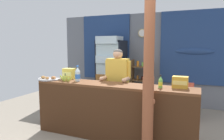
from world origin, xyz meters
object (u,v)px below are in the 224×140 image
at_px(soda_bottle_lime_soda, 160,82).
at_px(snack_box_choco_powder, 180,82).
at_px(plastic_lawn_chair, 183,98).
at_px(soda_bottle_water, 78,75).
at_px(timber_post, 148,81).
at_px(drink_fridge, 111,67).
at_px(stall_counter, 110,107).
at_px(shopkeeper, 118,79).
at_px(banana_bunch, 65,78).
at_px(snack_box_instant_noodle, 69,74).
at_px(pastry_tray, 49,79).
at_px(bottle_shelf_rack, 140,81).

xyz_separation_m(soda_bottle_lime_soda, snack_box_choco_powder, (0.29, 0.11, 0.00)).
relative_size(plastic_lawn_chair, soda_bottle_water, 2.86).
bearing_deg(timber_post, drink_fridge, 123.85).
distance_m(stall_counter, shopkeeper, 0.72).
bearing_deg(banana_bunch, timber_post, -10.15).
height_order(timber_post, drink_fridge, timber_post).
bearing_deg(snack_box_instant_noodle, pastry_tray, -140.71).
distance_m(stall_counter, snack_box_instant_noodle, 1.18).
xyz_separation_m(stall_counter, soda_bottle_lime_soda, (0.83, 0.11, 0.48)).
relative_size(stall_counter, soda_bottle_lime_soda, 13.80).
xyz_separation_m(plastic_lawn_chair, soda_bottle_lime_soda, (-0.25, -1.48, 0.57)).
xyz_separation_m(bottle_shelf_rack, banana_bunch, (-0.79, -2.35, 0.38)).
bearing_deg(soda_bottle_lime_soda, snack_box_choco_powder, 20.39).
bearing_deg(snack_box_choco_powder, plastic_lawn_chair, 91.81).
distance_m(plastic_lawn_chair, soda_bottle_lime_soda, 1.60).
height_order(bottle_shelf_rack, snack_box_instant_noodle, bottle_shelf_rack).
height_order(drink_fridge, soda_bottle_lime_soda, drink_fridge).
bearing_deg(pastry_tray, banana_bunch, -7.51).
bearing_deg(soda_bottle_water, timber_post, -15.90).
xyz_separation_m(timber_post, pastry_tray, (-2.05, 0.35, -0.15)).
height_order(bottle_shelf_rack, soda_bottle_water, soda_bottle_water).
bearing_deg(plastic_lawn_chair, snack_box_choco_powder, -88.19).
bearing_deg(soda_bottle_water, stall_counter, -8.98).
bearing_deg(plastic_lawn_chair, snack_box_instant_noodle, -148.43).
bearing_deg(plastic_lawn_chair, soda_bottle_water, -140.56).
bearing_deg(pastry_tray, timber_post, -9.61).
xyz_separation_m(stall_counter, snack_box_instant_noodle, (-1.03, 0.29, 0.49)).
relative_size(soda_bottle_water, snack_box_choco_powder, 1.25).
height_order(bottle_shelf_rack, soda_bottle_lime_soda, bottle_shelf_rack).
bearing_deg(plastic_lawn_chair, pastry_tray, -147.39).
height_order(timber_post, banana_bunch, timber_post).
xyz_separation_m(snack_box_choco_powder, banana_bunch, (-2.02, -0.22, -0.03)).
bearing_deg(stall_counter, drink_fridge, 112.93).
relative_size(stall_counter, snack_box_instant_noodle, 12.81).
xyz_separation_m(snack_box_instant_noodle, pastry_tray, (-0.30, -0.24, -0.09)).
height_order(stall_counter, bottle_shelf_rack, bottle_shelf_rack).
xyz_separation_m(drink_fridge, banana_bunch, (-0.01, -2.13, -0.00)).
distance_m(soda_bottle_lime_soda, pastry_tray, 2.15).
xyz_separation_m(soda_bottle_lime_soda, snack_box_instant_noodle, (-1.86, 0.18, 0.02)).
xyz_separation_m(soda_bottle_water, snack_box_instant_noodle, (-0.31, 0.18, -0.02)).
height_order(plastic_lawn_chair, shopkeeper, shopkeeper).
bearing_deg(bottle_shelf_rack, drink_fridge, -164.11).
bearing_deg(drink_fridge, plastic_lawn_chair, -15.30).
bearing_deg(drink_fridge, bottle_shelf_rack, 15.89).
bearing_deg(snack_box_instant_noodle, drink_fridge, 85.87).
distance_m(bottle_shelf_rack, pastry_tray, 2.61).
relative_size(soda_bottle_lime_soda, banana_bunch, 0.76).
distance_m(stall_counter, soda_bottle_lime_soda, 0.96).
distance_m(timber_post, shopkeeper, 1.21).
relative_size(plastic_lawn_chair, soda_bottle_lime_soda, 4.16).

